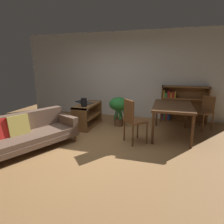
{
  "coord_description": "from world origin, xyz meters",
  "views": [
    {
      "loc": [
        1.38,
        -3.41,
        1.67
      ],
      "look_at": [
        0.22,
        0.58,
        0.64
      ],
      "focal_mm": 30.39,
      "sensor_mm": 36.0,
      "label": 1
    }
  ],
  "objects_px": {
    "fabric_couch": "(28,132)",
    "dining_chair_far": "(133,119)",
    "dining_chair_near": "(205,110)",
    "dining_table": "(173,108)",
    "open_laptop": "(86,103)",
    "media_console": "(88,115)",
    "desk_speaker": "(84,102)",
    "bookshelf": "(181,104)",
    "potted_floor_plant": "(119,106)"
  },
  "relations": [
    {
      "from": "fabric_couch",
      "to": "dining_chair_far",
      "type": "height_order",
      "value": "dining_chair_far"
    },
    {
      "from": "dining_chair_far",
      "to": "dining_chair_near",
      "type": "bearing_deg",
      "value": 41.7
    },
    {
      "from": "dining_table",
      "to": "fabric_couch",
      "type": "bearing_deg",
      "value": -150.01
    },
    {
      "from": "open_laptop",
      "to": "dining_chair_near",
      "type": "xyz_separation_m",
      "value": [
        3.17,
        0.56,
        -0.14
      ]
    },
    {
      "from": "dining_table",
      "to": "dining_chair_far",
      "type": "xyz_separation_m",
      "value": [
        -0.82,
        -0.73,
        -0.14
      ]
    },
    {
      "from": "media_console",
      "to": "dining_chair_far",
      "type": "relative_size",
      "value": 1.18
    },
    {
      "from": "desk_speaker",
      "to": "dining_chair_near",
      "type": "distance_m",
      "value": 3.19
    },
    {
      "from": "dining_table",
      "to": "dining_chair_near",
      "type": "distance_m",
      "value": 1.14
    },
    {
      "from": "media_console",
      "to": "desk_speaker",
      "type": "relative_size",
      "value": 5.29
    },
    {
      "from": "dining_table",
      "to": "dining_chair_near",
      "type": "height_order",
      "value": "dining_chair_near"
    },
    {
      "from": "bookshelf",
      "to": "desk_speaker",
      "type": "bearing_deg",
      "value": -148.2
    },
    {
      "from": "dining_table",
      "to": "media_console",
      "type": "bearing_deg",
      "value": 176.91
    },
    {
      "from": "dining_table",
      "to": "bookshelf",
      "type": "height_order",
      "value": "bookshelf"
    },
    {
      "from": "fabric_couch",
      "to": "open_laptop",
      "type": "relative_size",
      "value": 3.89
    },
    {
      "from": "media_console",
      "to": "desk_speaker",
      "type": "distance_m",
      "value": 0.54
    },
    {
      "from": "fabric_couch",
      "to": "desk_speaker",
      "type": "distance_m",
      "value": 1.58
    },
    {
      "from": "desk_speaker",
      "to": "dining_chair_far",
      "type": "xyz_separation_m",
      "value": [
        1.38,
        -0.53,
        -0.19
      ]
    },
    {
      "from": "potted_floor_plant",
      "to": "dining_chair_far",
      "type": "bearing_deg",
      "value": -61.59
    },
    {
      "from": "dining_chair_near",
      "to": "desk_speaker",
      "type": "bearing_deg",
      "value": -162.59
    },
    {
      "from": "fabric_couch",
      "to": "desk_speaker",
      "type": "xyz_separation_m",
      "value": [
        0.6,
        1.41,
        0.38
      ]
    },
    {
      "from": "fabric_couch",
      "to": "open_laptop",
      "type": "height_order",
      "value": "fabric_couch"
    },
    {
      "from": "potted_floor_plant",
      "to": "bookshelf",
      "type": "bearing_deg",
      "value": 29.55
    },
    {
      "from": "media_console",
      "to": "desk_speaker",
      "type": "bearing_deg",
      "value": -82.02
    },
    {
      "from": "potted_floor_plant",
      "to": "dining_chair_far",
      "type": "xyz_separation_m",
      "value": [
        0.6,
        -1.1,
        -0.02
      ]
    },
    {
      "from": "open_laptop",
      "to": "dining_chair_far",
      "type": "distance_m",
      "value": 1.77
    },
    {
      "from": "potted_floor_plant",
      "to": "bookshelf",
      "type": "height_order",
      "value": "bookshelf"
    },
    {
      "from": "potted_floor_plant",
      "to": "fabric_couch",
      "type": "bearing_deg",
      "value": -124.91
    },
    {
      "from": "desk_speaker",
      "to": "bookshelf",
      "type": "height_order",
      "value": "bookshelf"
    },
    {
      "from": "fabric_couch",
      "to": "open_laptop",
      "type": "bearing_deg",
      "value": 75.38
    },
    {
      "from": "dining_chair_near",
      "to": "bookshelf",
      "type": "relative_size",
      "value": 0.67
    },
    {
      "from": "potted_floor_plant",
      "to": "dining_chair_near",
      "type": "xyz_separation_m",
      "value": [
        2.26,
        0.38,
        -0.06
      ]
    },
    {
      "from": "dining_chair_far",
      "to": "desk_speaker",
      "type": "bearing_deg",
      "value": 159.16
    },
    {
      "from": "potted_floor_plant",
      "to": "bookshelf",
      "type": "distance_m",
      "value": 1.93
    },
    {
      "from": "fabric_couch",
      "to": "potted_floor_plant",
      "type": "bearing_deg",
      "value": 55.09
    },
    {
      "from": "media_console",
      "to": "dining_table",
      "type": "xyz_separation_m",
      "value": [
        2.25,
        -0.12,
        0.37
      ]
    },
    {
      "from": "dining_chair_near",
      "to": "dining_chair_far",
      "type": "xyz_separation_m",
      "value": [
        -1.66,
        -1.48,
        0.04
      ]
    },
    {
      "from": "media_console",
      "to": "dining_chair_near",
      "type": "distance_m",
      "value": 3.16
    },
    {
      "from": "desk_speaker",
      "to": "dining_chair_near",
      "type": "relative_size",
      "value": 0.24
    },
    {
      "from": "potted_floor_plant",
      "to": "desk_speaker",
      "type": "bearing_deg",
      "value": -143.75
    },
    {
      "from": "media_console",
      "to": "potted_floor_plant",
      "type": "xyz_separation_m",
      "value": [
        0.83,
        0.25,
        0.25
      ]
    },
    {
      "from": "desk_speaker",
      "to": "bookshelf",
      "type": "relative_size",
      "value": 0.16
    },
    {
      "from": "open_laptop",
      "to": "potted_floor_plant",
      "type": "bearing_deg",
      "value": 11.29
    },
    {
      "from": "fabric_couch",
      "to": "potted_floor_plant",
      "type": "distance_m",
      "value": 2.43
    },
    {
      "from": "open_laptop",
      "to": "desk_speaker",
      "type": "height_order",
      "value": "desk_speaker"
    },
    {
      "from": "fabric_couch",
      "to": "open_laptop",
      "type": "xyz_separation_m",
      "value": [
        0.47,
        1.8,
        0.29
      ]
    },
    {
      "from": "open_laptop",
      "to": "dining_table",
      "type": "bearing_deg",
      "value": -4.59
    },
    {
      "from": "dining_table",
      "to": "dining_chair_near",
      "type": "bearing_deg",
      "value": 41.71
    },
    {
      "from": "desk_speaker",
      "to": "dining_chair_far",
      "type": "bearing_deg",
      "value": -20.84
    },
    {
      "from": "desk_speaker",
      "to": "bookshelf",
      "type": "distance_m",
      "value": 2.91
    },
    {
      "from": "fabric_couch",
      "to": "desk_speaker",
      "type": "relative_size",
      "value": 9.09
    }
  ]
}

